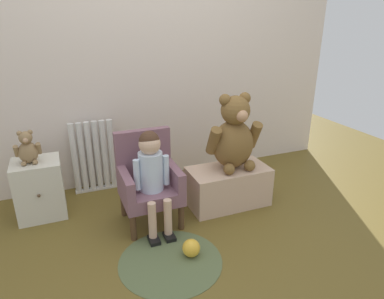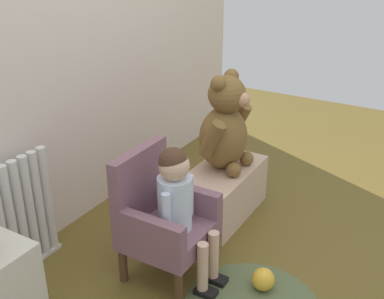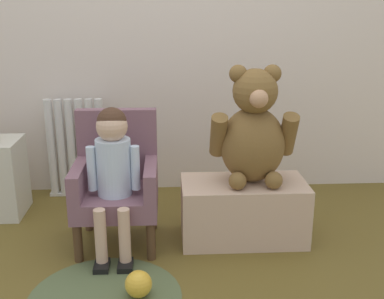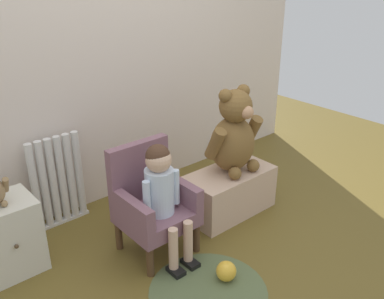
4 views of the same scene
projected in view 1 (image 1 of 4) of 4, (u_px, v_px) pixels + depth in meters
ground_plane at (196, 248)px, 2.29m from camera, size 6.00×6.00×0.00m
back_wall at (142, 47)px, 2.90m from camera, size 3.80×0.05×2.40m
radiator at (94, 157)px, 2.94m from camera, size 0.37×0.05×0.63m
small_dresser at (40, 189)px, 2.59m from camera, size 0.34×0.32×0.45m
child_armchair at (148, 180)px, 2.50m from camera, size 0.41×0.40×0.68m
child_figure at (152, 167)px, 2.35m from camera, size 0.25×0.35×0.73m
low_bench at (228, 186)px, 2.77m from camera, size 0.64×0.33×0.32m
large_teddy_bear at (234, 136)px, 2.65m from camera, size 0.43×0.31×0.60m
small_teddy_bear at (28, 149)px, 2.45m from camera, size 0.18×0.13×0.25m
floor_rug at (171, 261)px, 2.16m from camera, size 0.66×0.66×0.01m
toy_ball at (191, 248)px, 2.19m from camera, size 0.12×0.12×0.12m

